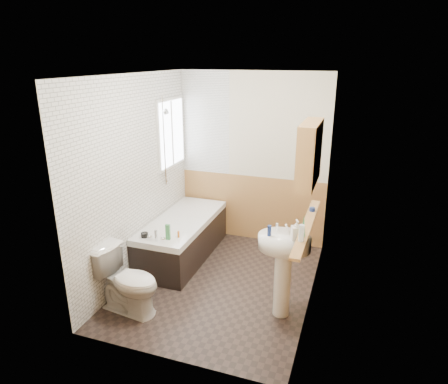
{
  "coord_description": "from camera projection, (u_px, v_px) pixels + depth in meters",
  "views": [
    {
      "loc": [
        1.47,
        -4.09,
        2.68
      ],
      "look_at": [
        0.0,
        0.15,
        1.15
      ],
      "focal_mm": 32.0,
      "sensor_mm": 36.0,
      "label": 1
    }
  ],
  "objects": [
    {
      "name": "shower_riser",
      "position": [
        164.0,
        134.0,
        5.37
      ],
      "size": [
        0.11,
        0.08,
        1.21
      ],
      "color": "silver",
      "rests_on": "wall_left"
    },
    {
      "name": "sink",
      "position": [
        283.0,
        259.0,
        4.17
      ],
      "size": [
        0.55,
        0.44,
        1.06
      ],
      "rotation": [
        0.0,
        0.0,
        0.24
      ],
      "color": "white",
      "rests_on": "floor"
    },
    {
      "name": "tile_return_back",
      "position": [
        205.0,
        123.0,
        5.88
      ],
      "size": [
        0.75,
        0.01,
        1.5
      ],
      "primitive_type": "cube",
      "color": "white",
      "rests_on": "wall_back"
    },
    {
      "name": "wall_back",
      "position": [
        252.0,
        159.0,
        5.84
      ],
      "size": [
        2.2,
        0.02,
        2.5
      ],
      "primitive_type": "cube",
      "color": "beige",
      "rests_on": "ground"
    },
    {
      "name": "wainscot_back",
      "position": [
        251.0,
        208.0,
        6.06
      ],
      "size": [
        2.2,
        0.01,
        1.0
      ],
      "primitive_type": "cube",
      "color": "#B6834A",
      "rests_on": "wall_back"
    },
    {
      "name": "wainscot_front",
      "position": [
        168.0,
        313.0,
        3.58
      ],
      "size": [
        2.2,
        0.01,
        1.0
      ],
      "primitive_type": "cube",
      "color": "#B6834A",
      "rests_on": "wall_front"
    },
    {
      "name": "ceiling",
      "position": [
        219.0,
        74.0,
        4.17
      ],
      "size": [
        2.8,
        2.8,
        0.0
      ],
      "primitive_type": "plane",
      "rotation": [
        3.14,
        0.0,
        0.0
      ],
      "color": "white",
      "rests_on": "ground"
    },
    {
      "name": "foam_can",
      "position": [
        301.0,
        233.0,
        3.73
      ],
      "size": [
        0.06,
        0.06,
        0.17
      ],
      "primitive_type": "cylinder",
      "rotation": [
        0.0,
        0.0,
        0.15
      ],
      "color": "silver",
      "rests_on": "pine_shelf"
    },
    {
      "name": "orange_bottle",
      "position": [
        178.0,
        234.0,
        4.89
      ],
      "size": [
        0.03,
        0.03,
        0.08
      ],
      "primitive_type": "cylinder",
      "rotation": [
        0.0,
        0.0,
        0.07
      ],
      "color": "orange",
      "rests_on": "bathtub"
    },
    {
      "name": "window",
      "position": [
        171.0,
        133.0,
        5.62
      ],
      "size": [
        0.03,
        0.79,
        0.99
      ],
      "color": "white",
      "rests_on": "wall_left"
    },
    {
      "name": "wall_left",
      "position": [
        135.0,
        179.0,
        4.92
      ],
      "size": [
        0.02,
        2.8,
        2.5
      ],
      "primitive_type": "cube",
      "color": "beige",
      "rests_on": "ground"
    },
    {
      "name": "blue_gel",
      "position": [
        168.0,
        232.0,
        4.82
      ],
      "size": [
        0.06,
        0.04,
        0.19
      ],
      "primitive_type": "cube",
      "rotation": [
        0.0,
        0.0,
        0.13
      ],
      "color": "#388447",
      "rests_on": "bathtub"
    },
    {
      "name": "black_jar",
      "position": [
        312.0,
        209.0,
        4.48
      ],
      "size": [
        0.07,
        0.07,
        0.04
      ],
      "primitive_type": "cylinder",
      "rotation": [
        0.0,
        0.0,
        -0.1
      ],
      "color": "navy",
      "rests_on": "pine_shelf"
    },
    {
      "name": "tile_cladding_left",
      "position": [
        137.0,
        179.0,
        4.91
      ],
      "size": [
        0.01,
        2.8,
        2.5
      ],
      "primitive_type": "cube",
      "color": "white",
      "rests_on": "wall_left"
    },
    {
      "name": "wainscot_right",
      "position": [
        311.0,
        261.0,
        4.48
      ],
      "size": [
        0.01,
        2.8,
        1.0
      ],
      "primitive_type": "cube",
      "color": "#B6834A",
      "rests_on": "wall_right"
    },
    {
      "name": "wall_front",
      "position": [
        163.0,
        238.0,
        3.31
      ],
      "size": [
        2.2,
        0.02,
        2.5
      ],
      "primitive_type": "cube",
      "color": "beige",
      "rests_on": "ground"
    },
    {
      "name": "wall_right",
      "position": [
        318.0,
        198.0,
        4.23
      ],
      "size": [
        0.02,
        2.8,
        2.5
      ],
      "primitive_type": "cube",
      "color": "beige",
      "rests_on": "ground"
    },
    {
      "name": "clear_bottle",
      "position": [
        269.0,
        231.0,
        4.07
      ],
      "size": [
        0.05,
        0.05,
        0.11
      ],
      "primitive_type": "cylinder",
      "rotation": [
        0.0,
        0.0,
        -0.21
      ],
      "color": "navy",
      "rests_on": "sink"
    },
    {
      "name": "bathtub",
      "position": [
        183.0,
        237.0,
        5.56
      ],
      "size": [
        0.7,
        1.68,
        0.71
      ],
      "color": "black",
      "rests_on": "floor"
    },
    {
      "name": "toilet",
      "position": [
        128.0,
        281.0,
        4.33
      ],
      "size": [
        0.8,
        0.51,
        0.73
      ],
      "primitive_type": "imported",
      "rotation": [
        0.0,
        0.0,
        1.43
      ],
      "color": "white",
      "rests_on": "floor"
    },
    {
      "name": "pine_shelf",
      "position": [
        307.0,
        226.0,
        4.12
      ],
      "size": [
        0.1,
        1.54,
        0.03
      ],
      "primitive_type": "cube",
      "color": "#B6834A",
      "rests_on": "wall_right"
    },
    {
      "name": "medicine_cabinet",
      "position": [
        309.0,
        154.0,
        3.88
      ],
      "size": [
        0.17,
        0.68,
        0.62
      ],
      "color": "#B6834A",
      "rests_on": "wall_right"
    },
    {
      "name": "cream_jar",
      "position": [
        145.0,
        235.0,
        4.9
      ],
      "size": [
        0.1,
        0.1,
        0.06
      ],
      "primitive_type": "cylinder",
      "rotation": [
        0.0,
        0.0,
        0.08
      ],
      "color": "black",
      "rests_on": "bathtub"
    },
    {
      "name": "floor",
      "position": [
        220.0,
        283.0,
        4.98
      ],
      "size": [
        2.8,
        2.8,
        0.0
      ],
      "primitive_type": "plane",
      "color": "black",
      "rests_on": "ground"
    },
    {
      "name": "soap_bottle",
      "position": [
        296.0,
        235.0,
        3.99
      ],
      "size": [
        0.17,
        0.23,
        0.1
      ],
      "primitive_type": "imported",
      "rotation": [
        0.0,
        0.0,
        0.41
      ],
      "color": "silver",
      "rests_on": "sink"
    },
    {
      "name": "green_bottle",
      "position": [
        304.0,
        225.0,
        3.82
      ],
      "size": [
        0.05,
        0.05,
        0.22
      ],
      "primitive_type": "cone",
      "rotation": [
        0.0,
        0.0,
        0.22
      ],
      "color": "#388447",
      "rests_on": "pine_shelf"
    }
  ]
}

